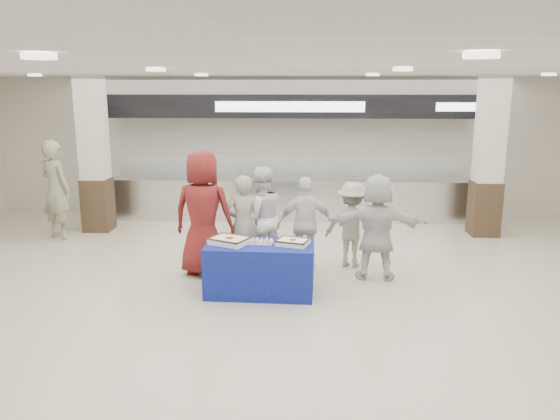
{
  "coord_description": "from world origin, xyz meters",
  "views": [
    {
      "loc": [
        0.34,
        -6.81,
        2.97
      ],
      "look_at": [
        -0.05,
        1.6,
        1.06
      ],
      "focal_mm": 35.0,
      "sensor_mm": 36.0,
      "label": 1
    }
  ],
  "objects_px": {
    "display_table": "(260,269)",
    "chef_tall": "(261,218)",
    "civilian_white": "(377,227)",
    "civilian_maroon": "(203,213)",
    "cupcake_tray": "(261,242)",
    "chef_short": "(306,224)",
    "soldier_bg": "(56,190)",
    "sheet_cake_right": "(293,242)",
    "soldier_a": "(243,225)",
    "sheet_cake_left": "(230,240)",
    "soldier_b": "(352,225)"
  },
  "relations": [
    {
      "from": "display_table",
      "to": "chef_tall",
      "type": "xyz_separation_m",
      "value": [
        -0.08,
        1.19,
        0.48
      ]
    },
    {
      "from": "chef_tall",
      "to": "civilian_white",
      "type": "xyz_separation_m",
      "value": [
        1.85,
        -0.46,
        -0.01
      ]
    },
    {
      "from": "civilian_maroon",
      "to": "civilian_white",
      "type": "distance_m",
      "value": 2.74
    },
    {
      "from": "cupcake_tray",
      "to": "chef_short",
      "type": "bearing_deg",
      "value": 58.56
    },
    {
      "from": "cupcake_tray",
      "to": "civilian_white",
      "type": "distance_m",
      "value": 1.88
    },
    {
      "from": "civilian_maroon",
      "to": "soldier_bg",
      "type": "relative_size",
      "value": 1.02
    },
    {
      "from": "sheet_cake_right",
      "to": "civilian_maroon",
      "type": "bearing_deg",
      "value": 150.34
    },
    {
      "from": "sheet_cake_right",
      "to": "soldier_bg",
      "type": "relative_size",
      "value": 0.26
    },
    {
      "from": "civilian_white",
      "to": "chef_short",
      "type": "bearing_deg",
      "value": -12.8
    },
    {
      "from": "sheet_cake_right",
      "to": "soldier_a",
      "type": "xyz_separation_m",
      "value": [
        -0.82,
        0.91,
        0.01
      ]
    },
    {
      "from": "chef_short",
      "to": "soldier_bg",
      "type": "bearing_deg",
      "value": -22.17
    },
    {
      "from": "chef_tall",
      "to": "sheet_cake_right",
      "type": "bearing_deg",
      "value": 93.58
    },
    {
      "from": "civilian_maroon",
      "to": "chef_tall",
      "type": "bearing_deg",
      "value": -147.88
    },
    {
      "from": "display_table",
      "to": "sheet_cake_left",
      "type": "bearing_deg",
      "value": -179.41
    },
    {
      "from": "chef_tall",
      "to": "chef_short",
      "type": "distance_m",
      "value": 0.75
    },
    {
      "from": "chef_tall",
      "to": "civilian_maroon",
      "type": "bearing_deg",
      "value": 1.81
    },
    {
      "from": "soldier_b",
      "to": "civilian_white",
      "type": "height_order",
      "value": "civilian_white"
    },
    {
      "from": "soldier_a",
      "to": "soldier_bg",
      "type": "height_order",
      "value": "soldier_bg"
    },
    {
      "from": "cupcake_tray",
      "to": "soldier_a",
      "type": "bearing_deg",
      "value": 112.55
    },
    {
      "from": "sheet_cake_left",
      "to": "display_table",
      "type": "bearing_deg",
      "value": -1.61
    },
    {
      "from": "display_table",
      "to": "sheet_cake_right",
      "type": "distance_m",
      "value": 0.64
    },
    {
      "from": "civilian_white",
      "to": "soldier_bg",
      "type": "height_order",
      "value": "soldier_bg"
    },
    {
      "from": "sheet_cake_left",
      "to": "chef_short",
      "type": "bearing_deg",
      "value": 44.71
    },
    {
      "from": "civilian_maroon",
      "to": "civilian_white",
      "type": "relative_size",
      "value": 1.2
    },
    {
      "from": "soldier_b",
      "to": "soldier_bg",
      "type": "distance_m",
      "value": 5.91
    },
    {
      "from": "cupcake_tray",
      "to": "chef_tall",
      "type": "xyz_separation_m",
      "value": [
        -0.09,
        1.15,
        0.07
      ]
    },
    {
      "from": "display_table",
      "to": "soldier_bg",
      "type": "height_order",
      "value": "soldier_bg"
    },
    {
      "from": "sheet_cake_right",
      "to": "chef_tall",
      "type": "bearing_deg",
      "value": 114.84
    },
    {
      "from": "soldier_b",
      "to": "soldier_bg",
      "type": "xyz_separation_m",
      "value": [
        -5.71,
        1.52,
        0.26
      ]
    },
    {
      "from": "soldier_b",
      "to": "civilian_white",
      "type": "relative_size",
      "value": 0.86
    },
    {
      "from": "soldier_a",
      "to": "chef_tall",
      "type": "relative_size",
      "value": 0.94
    },
    {
      "from": "soldier_bg",
      "to": "civilian_white",
      "type": "bearing_deg",
      "value": -171.58
    },
    {
      "from": "chef_tall",
      "to": "chef_short",
      "type": "xyz_separation_m",
      "value": [
        0.74,
        -0.09,
        -0.07
      ]
    },
    {
      "from": "soldier_b",
      "to": "soldier_bg",
      "type": "height_order",
      "value": "soldier_bg"
    },
    {
      "from": "civilian_white",
      "to": "sheet_cake_left",
      "type": "bearing_deg",
      "value": 23.91
    },
    {
      "from": "chef_tall",
      "to": "soldier_b",
      "type": "xyz_separation_m",
      "value": [
        1.51,
        0.13,
        -0.13
      ]
    },
    {
      "from": "soldier_b",
      "to": "civilian_white",
      "type": "xyz_separation_m",
      "value": [
        0.34,
        -0.59,
        0.12
      ]
    },
    {
      "from": "display_table",
      "to": "civilian_maroon",
      "type": "relative_size",
      "value": 0.77
    },
    {
      "from": "cupcake_tray",
      "to": "soldier_a",
      "type": "relative_size",
      "value": 0.23
    },
    {
      "from": "cupcake_tray",
      "to": "civilian_white",
      "type": "bearing_deg",
      "value": 21.51
    },
    {
      "from": "sheet_cake_right",
      "to": "soldier_b",
      "type": "relative_size",
      "value": 0.36
    },
    {
      "from": "chef_short",
      "to": "sheet_cake_left",
      "type": "bearing_deg",
      "value": 41.94
    },
    {
      "from": "soldier_a",
      "to": "civilian_white",
      "type": "bearing_deg",
      "value": 162.91
    },
    {
      "from": "soldier_a",
      "to": "display_table",
      "type": "bearing_deg",
      "value": 98.47
    },
    {
      "from": "cupcake_tray",
      "to": "soldier_b",
      "type": "distance_m",
      "value": 1.91
    },
    {
      "from": "sheet_cake_left",
      "to": "sheet_cake_right",
      "type": "bearing_deg",
      "value": -0.99
    },
    {
      "from": "civilian_white",
      "to": "sheet_cake_right",
      "type": "bearing_deg",
      "value": 35.48
    },
    {
      "from": "civilian_maroon",
      "to": "sheet_cake_right",
      "type": "bearing_deg",
      "value": 159.39
    },
    {
      "from": "chef_tall",
      "to": "civilian_white",
      "type": "relative_size",
      "value": 1.01
    },
    {
      "from": "soldier_a",
      "to": "chef_short",
      "type": "bearing_deg",
      "value": 178.63
    }
  ]
}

